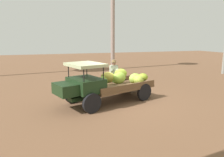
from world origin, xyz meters
TOP-DOWN VIEW (x-y plane):
  - ground_plane at (0.00, 0.00)m, footprint 60.00×60.00m
  - truck at (0.65, -0.04)m, footprint 4.66×2.86m
  - farmer at (-0.39, -1.75)m, footprint 0.53×0.47m
  - wooden_crate at (-1.40, -1.43)m, footprint 0.55×0.44m

SIDE VIEW (x-z plane):
  - ground_plane at x=0.00m, z-range 0.00..0.00m
  - wooden_crate at x=-1.40m, z-range 0.00..0.37m
  - truck at x=0.65m, z-range -0.05..1.78m
  - farmer at x=-0.39m, z-range 0.12..1.83m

